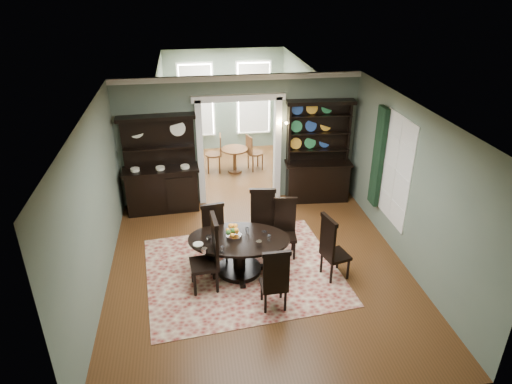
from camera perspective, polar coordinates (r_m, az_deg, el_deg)
room at (r=7.83m, az=0.42°, el=-0.27°), size 5.51×6.01×3.01m
parlor at (r=12.95m, az=-3.49°, el=10.33°), size 3.51×3.50×3.01m
doorway_trim at (r=10.51m, az=-2.15°, el=7.10°), size 2.08×0.25×2.57m
right_window at (r=9.35m, az=16.08°, el=3.40°), size 0.15×1.47×2.12m
wall_sconce at (r=10.43m, az=3.18°, el=8.49°), size 0.27×0.21×0.21m
rug at (r=8.62m, az=-1.68°, el=-9.77°), size 3.75×3.29×0.01m
dining_table at (r=8.32m, az=-2.14°, el=-7.07°), size 1.99×1.95×0.72m
centerpiece at (r=8.20m, az=-2.76°, el=-5.28°), size 1.40×0.90×0.23m
chair_far_left at (r=8.62m, az=-5.23°, el=-5.00°), size 0.49×0.47×1.17m
chair_far_mid at (r=8.81m, az=0.85°, el=-3.52°), size 0.55×0.53×1.32m
chair_far_right at (r=8.81m, az=3.67°, el=-4.17°), size 0.48×0.46×1.18m
chair_end_left at (r=7.86m, az=-5.76°, el=-7.49°), size 0.52×0.55×1.38m
chair_end_right at (r=8.19m, az=9.39°, el=-6.73°), size 0.54×0.56×1.26m
chair_near at (r=7.40m, az=2.40°, el=-10.78°), size 0.46×0.42×1.19m
sideboard at (r=10.55m, az=-11.73°, el=1.68°), size 1.72×0.69×2.22m
welsh_dresser at (r=10.89m, az=7.70°, el=3.38°), size 1.59×0.69×2.42m
parlor_table at (r=12.45m, az=-2.69°, el=4.43°), size 0.73×0.73×0.67m
parlor_chair_left at (r=12.45m, az=-5.00°, el=4.98°), size 0.45×0.44×1.05m
parlor_chair_right at (r=12.53m, az=-0.38°, el=5.08°), size 0.47×0.45×1.00m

